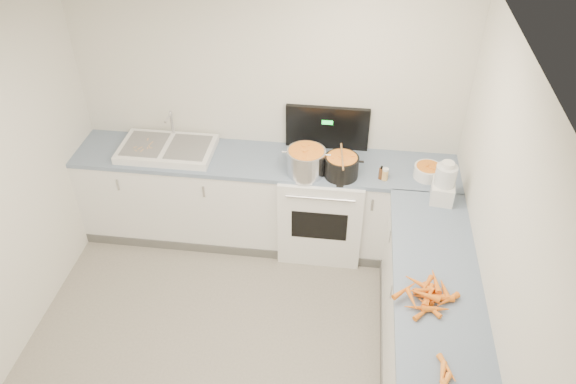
# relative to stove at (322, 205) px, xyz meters

# --- Properties ---
(floor) EXTENTS (3.50, 4.00, 0.00)m
(floor) POSITION_rel_stove_xyz_m (-0.55, -1.69, -0.47)
(floor) COLOR gray
(floor) RESTS_ON ground
(ceiling) EXTENTS (3.50, 4.00, 0.00)m
(ceiling) POSITION_rel_stove_xyz_m (-0.55, -1.69, 2.03)
(ceiling) COLOR silver
(ceiling) RESTS_ON ground
(wall_back) EXTENTS (3.50, 0.00, 2.50)m
(wall_back) POSITION_rel_stove_xyz_m (-0.55, 0.31, 0.78)
(wall_back) COLOR silver
(wall_back) RESTS_ON ground
(wall_right) EXTENTS (0.00, 4.00, 2.50)m
(wall_right) POSITION_rel_stove_xyz_m (1.20, -1.69, 0.78)
(wall_right) COLOR silver
(wall_right) RESTS_ON ground
(counter_back) EXTENTS (3.50, 0.62, 0.94)m
(counter_back) POSITION_rel_stove_xyz_m (-0.55, 0.01, -0.00)
(counter_back) COLOR white
(counter_back) RESTS_ON ground
(counter_right) EXTENTS (0.62, 2.20, 0.94)m
(counter_right) POSITION_rel_stove_xyz_m (0.90, -1.39, -0.00)
(counter_right) COLOR white
(counter_right) RESTS_ON ground
(stove) EXTENTS (0.76, 0.65, 1.36)m
(stove) POSITION_rel_stove_xyz_m (0.00, 0.00, 0.00)
(stove) COLOR white
(stove) RESTS_ON ground
(sink) EXTENTS (0.86, 0.52, 0.31)m
(sink) POSITION_rel_stove_xyz_m (-1.45, 0.02, 0.50)
(sink) COLOR white
(sink) RESTS_ON counter_back
(steel_pot) EXTENTS (0.40, 0.40, 0.25)m
(steel_pot) POSITION_rel_stove_xyz_m (-0.15, -0.14, 0.57)
(steel_pot) COLOR silver
(steel_pot) RESTS_ON stove
(black_pot) EXTENTS (0.37, 0.37, 0.21)m
(black_pot) POSITION_rel_stove_xyz_m (0.16, -0.15, 0.55)
(black_pot) COLOR black
(black_pot) RESTS_ON stove
(wooden_spoon) EXTENTS (0.05, 0.40, 0.02)m
(wooden_spoon) POSITION_rel_stove_xyz_m (0.16, -0.15, 0.67)
(wooden_spoon) COLOR #AD7A47
(wooden_spoon) RESTS_ON black_pot
(mixing_bowl) EXTENTS (0.31, 0.31, 0.11)m
(mixing_bowl) POSITION_rel_stove_xyz_m (0.90, -0.08, 0.52)
(mixing_bowl) COLOR white
(mixing_bowl) RESTS_ON counter_back
(extract_bottle) EXTENTS (0.04, 0.04, 0.10)m
(extract_bottle) POSITION_rel_stove_xyz_m (0.50, -0.15, 0.52)
(extract_bottle) COLOR #593319
(extract_bottle) RESTS_ON counter_back
(spice_jar) EXTENTS (0.06, 0.06, 0.10)m
(spice_jar) POSITION_rel_stove_xyz_m (0.54, -0.16, 0.51)
(spice_jar) COLOR #E5B266
(spice_jar) RESTS_ON counter_back
(food_processor) EXTENTS (0.20, 0.24, 0.37)m
(food_processor) POSITION_rel_stove_xyz_m (0.99, -0.39, 0.62)
(food_processor) COLOR white
(food_processor) RESTS_ON counter_right
(carrot_pile) EXTENTS (0.46, 0.44, 0.09)m
(carrot_pile) POSITION_rel_stove_xyz_m (0.82, -1.50, 0.50)
(carrot_pile) COLOR orange
(carrot_pile) RESTS_ON counter_right
(peelings) EXTENTS (0.18, 0.28, 0.01)m
(peelings) POSITION_rel_stove_xyz_m (-1.66, -0.01, 0.54)
(peelings) COLOR tan
(peelings) RESTS_ON sink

